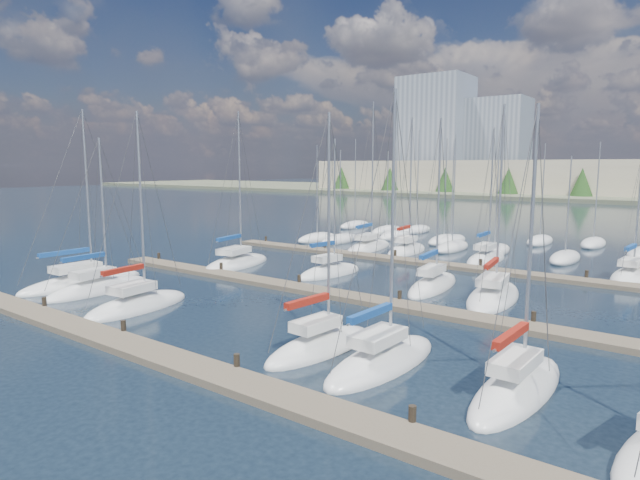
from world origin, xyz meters
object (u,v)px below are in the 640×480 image
Objects in this scene: sailboat_l at (493,296)px; sailboat_c at (138,305)px; sailboat_h at (237,263)px; sailboat_f at (517,389)px; sailboat_p at (486,259)px; sailboat_b at (99,289)px; sailboat_e at (382,361)px; sailboat_d at (320,346)px; sailboat_j at (330,272)px; sailboat_k at (433,285)px; sailboat_a at (82,283)px; sailboat_q at (631,277)px; sailboat_n at (369,247)px; sailboat_o at (407,250)px.

sailboat_l is 22.24m from sailboat_c.
sailboat_c is at bearing -79.05° from sailboat_h.
sailboat_f is (21.98, 1.32, 0.00)m from sailboat_c.
sailboat_p is 1.13× the size of sailboat_b.
sailboat_c is 1.00× the size of sailboat_e.
sailboat_c is 14.49m from sailboat_h.
sailboat_j is (-9.80, 14.38, -0.00)m from sailboat_d.
sailboat_k is at bearing 108.99° from sailboat_e.
sailboat_d is at bearing -3.28° from sailboat_c.
sailboat_h is 29.87m from sailboat_f.
sailboat_c reaches higher than sailboat_j.
sailboat_l is 12.99m from sailboat_j.
sailboat_b is at bearing -103.44° from sailboat_h.
sailboat_b is at bearing -155.90° from sailboat_l.
sailboat_k is at bearing 34.17° from sailboat_a.
sailboat_e is (22.39, -0.27, 0.01)m from sailboat_b.
sailboat_q is 0.90× the size of sailboat_f.
sailboat_e is at bearing -40.11° from sailboat_j.
sailboat_n reaches higher than sailboat_a.
sailboat_b is (-22.32, -14.00, -0.00)m from sailboat_l.
sailboat_p reaches higher than sailboat_e.
sailboat_o is 1.23× the size of sailboat_j.
sailboat_n is at bearing -178.40° from sailboat_p.
sailboat_p is at bearing 113.67° from sailboat_f.
sailboat_b is 0.80× the size of sailboat_o.
sailboat_n is at bearing -176.33° from sailboat_q.
sailboat_d is at bearing -2.47° from sailboat_a.
sailboat_c is 0.90× the size of sailboat_h.
sailboat_k is 17.80m from sailboat_n.
sailboat_k reaches higher than sailboat_e.
sailboat_n is at bearing 73.24° from sailboat_a.
sailboat_l is 26.35m from sailboat_b.
sailboat_a is (-8.73, 1.45, -0.00)m from sailboat_c.
sailboat_n reaches higher than sailboat_k.
sailboat_l is 1.05× the size of sailboat_c.
sailboat_l is (3.19, 14.35, -0.01)m from sailboat_d.
sailboat_q is at bearing 78.89° from sailboat_e.
sailboat_k is (-10.76, -11.76, 0.01)m from sailboat_q.
sailboat_c is 16.47m from sailboat_e.
sailboat_o is at bearing 98.76° from sailboat_j.
sailboat_n reaches higher than sailboat_e.
sailboat_k is 15.60m from sailboat_e.
sailboat_l reaches higher than sailboat_e.
sailboat_b is 22.39m from sailboat_e.
sailboat_j is at bearing 171.91° from sailboat_l.
sailboat_j is (-18.58, 13.74, 0.00)m from sailboat_f.
sailboat_f is at bearing -69.51° from sailboat_p.
sailboat_f reaches higher than sailboat_q.
sailboat_k is at bearing 99.89° from sailboat_d.
sailboat_l is (4.50, -0.65, -0.02)m from sailboat_k.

